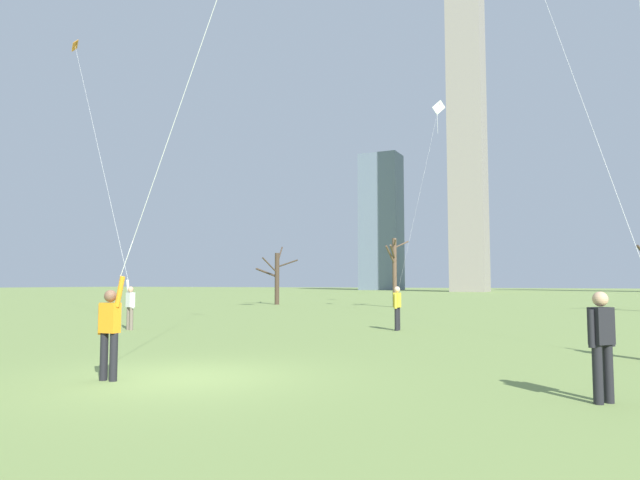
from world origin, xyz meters
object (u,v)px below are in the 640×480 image
object	(u,v)px
distant_kite_low_near_trees_white	(436,121)
bare_tree_center	(276,276)
bystander_far_off_by_trees	(602,341)
kite_flyer_midfield_left_red	(614,209)
bare_tree_leftmost	(394,269)
kite_flyer_far_back_teal	(178,128)
bystander_strolling_midfield	(397,306)
kite_flyer_foreground_left_orange	(121,262)

from	to	relation	value
distant_kite_low_near_trees_white	bare_tree_center	distance (m)	17.52
bystander_far_off_by_trees	distant_kite_low_near_trees_white	size ratio (longest dim) A/B	0.10
kite_flyer_midfield_left_red	bare_tree_leftmost	xyz separation A→B (m)	(-13.42, 22.78, -0.93)
kite_flyer_far_back_teal	bystander_strolling_midfield	size ratio (longest dim) A/B	12.98
bystander_strolling_midfield	distant_kite_low_near_trees_white	world-z (taller)	distant_kite_low_near_trees_white
kite_flyer_midfield_left_red	bare_tree_leftmost	bearing A→B (deg)	120.52
kite_flyer_far_back_teal	distant_kite_low_near_trees_white	world-z (taller)	kite_flyer_far_back_teal
bystander_strolling_midfield	bare_tree_leftmost	xyz separation A→B (m)	(-6.32, 19.52, 1.90)
kite_flyer_far_back_teal	bare_tree_leftmost	bearing A→B (deg)	101.20
bystander_far_off_by_trees	distant_kite_low_near_trees_white	bearing A→B (deg)	107.33
kite_flyer_foreground_left_orange	bystander_far_off_by_trees	distance (m)	18.72
bystander_far_off_by_trees	distant_kite_low_near_trees_white	distance (m)	36.51
kite_flyer_foreground_left_orange	bystander_strolling_midfield	bearing A→B (deg)	17.16
bystander_far_off_by_trees	distant_kite_low_near_trees_white	world-z (taller)	distant_kite_low_near_trees_white
kite_flyer_foreground_left_orange	bare_tree_center	world-z (taller)	kite_flyer_foreground_left_orange
kite_flyer_foreground_left_orange	kite_flyer_midfield_left_red	size ratio (longest dim) A/B	0.89
bystander_strolling_midfield	bare_tree_leftmost	bearing A→B (deg)	107.94
distant_kite_low_near_trees_white	kite_flyer_far_back_teal	bearing A→B (deg)	-83.90
bystander_strolling_midfield	distant_kite_low_near_trees_white	xyz separation A→B (m)	(-3.61, 21.58, 13.04)
bystander_far_off_by_trees	bare_tree_leftmost	distance (m)	33.15
bare_tree_center	bare_tree_leftmost	bearing A→B (deg)	-4.41
kite_flyer_far_back_teal	bystander_strolling_midfield	distance (m)	13.08
kite_flyer_midfield_left_red	distant_kite_low_near_trees_white	xyz separation A→B (m)	(-10.72, 24.84, 10.22)
kite_flyer_midfield_left_red	bystander_strolling_midfield	bearing A→B (deg)	155.39
kite_flyer_far_back_teal	bare_tree_leftmost	size ratio (longest dim) A/B	4.18
kite_flyer_far_back_teal	distant_kite_low_near_trees_white	xyz separation A→B (m)	(-3.65, 34.18, 9.51)
kite_flyer_midfield_left_red	kite_flyer_foreground_left_orange	bearing A→B (deg)	179.86
kite_flyer_foreground_left_orange	kite_flyer_far_back_teal	bearing A→B (deg)	-41.93
bystander_far_off_by_trees	bare_tree_leftmost	size ratio (longest dim) A/B	0.32
kite_flyer_midfield_left_red	bystander_strolling_midfield	world-z (taller)	kite_flyer_midfield_left_red
kite_flyer_foreground_left_orange	bystander_far_off_by_trees	size ratio (longest dim) A/B	10.09
kite_flyer_foreground_left_orange	bare_tree_leftmost	xyz separation A→B (m)	(4.09, 22.73, 0.21)
bare_tree_leftmost	kite_flyer_foreground_left_orange	bearing A→B (deg)	-100.19
distant_kite_low_near_trees_white	bare_tree_center	size ratio (longest dim) A/B	3.24
kite_flyer_foreground_left_orange	bare_tree_center	distance (m)	24.34
bystander_far_off_by_trees	bystander_strolling_midfield	xyz separation A→B (m)	(-6.55, 10.97, 0.00)
kite_flyer_foreground_left_orange	kite_flyer_midfield_left_red	distance (m)	17.55
distant_kite_low_near_trees_white	bare_tree_center	xyz separation A→B (m)	(-13.03, -1.27, -11.64)
bystander_far_off_by_trees	bystander_strolling_midfield	size ratio (longest dim) A/B	1.00
kite_flyer_foreground_left_orange	kite_flyer_far_back_teal	xyz separation A→B (m)	(10.45, -9.39, 1.84)
bystander_far_off_by_trees	kite_flyer_far_back_teal	bearing A→B (deg)	-165.98
kite_flyer_foreground_left_orange	bystander_far_off_by_trees	bearing A→B (deg)	-24.60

